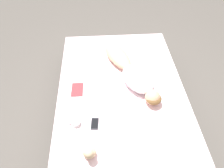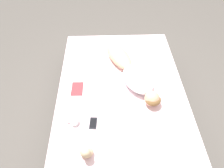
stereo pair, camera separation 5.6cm
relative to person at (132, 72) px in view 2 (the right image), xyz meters
The scene contains 7 objects.
ground_plane 0.62m from the person, 42.05° to the left, with size 12.00×12.00×0.00m, color #4C4742.
bed 0.40m from the person, 42.05° to the left, with size 1.55×2.19×0.51m.
person is the anchor object (origin of this frame).
open_magazine 0.60m from the person, 17.55° to the left, with size 0.43×0.32×0.01m.
coffee_mug 0.94m from the person, 44.22° to the left, with size 0.13×0.09×0.08m.
cell_phone 0.82m from the person, 54.79° to the left, with size 0.09×0.15×0.01m.
plush_toy 1.14m from the person, 63.06° to the left, with size 0.12×0.14×0.18m.
Camera 2 is at (0.17, 1.81, 2.43)m, focal length 35.00 mm.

